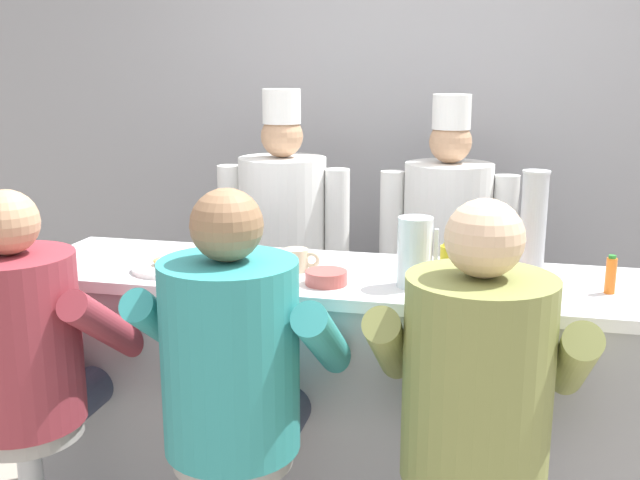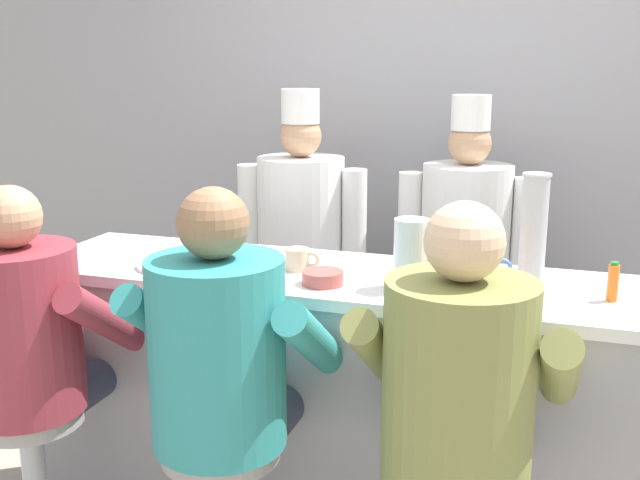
{
  "view_description": "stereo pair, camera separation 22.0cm",
  "coord_description": "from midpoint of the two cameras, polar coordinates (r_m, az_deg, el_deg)",
  "views": [
    {
      "loc": [
        0.43,
        -2.15,
        1.74
      ],
      "look_at": [
        -0.14,
        0.27,
        1.15
      ],
      "focal_mm": 42.0,
      "sensor_mm": 36.0,
      "label": 1
    },
    {
      "loc": [
        0.65,
        -2.09,
        1.74
      ],
      "look_at": [
        -0.14,
        0.27,
        1.15
      ],
      "focal_mm": 42.0,
      "sensor_mm": 36.0,
      "label": 2
    }
  ],
  "objects": [
    {
      "name": "diner_seated_teal",
      "position": [
        2.25,
        -9.34,
        -9.63
      ],
      "size": [
        0.61,
        0.6,
        1.41
      ],
      "color": "#B2B5BA",
      "rests_on": "ground_plane"
    },
    {
      "name": "wall_back",
      "position": [
        3.96,
        5.48,
        7.55
      ],
      "size": [
        10.0,
        0.06,
        2.7
      ],
      "color": "#99999E",
      "rests_on": "ground_plane"
    },
    {
      "name": "ketchup_bottle_red",
      "position": [
        2.29,
        8.98,
        -1.96
      ],
      "size": [
        0.07,
        0.07,
        0.24
      ],
      "color": "red",
      "rests_on": "diner_counter"
    },
    {
      "name": "diner_seated_olive",
      "position": [
        2.1,
        8.88,
        -11.37
      ],
      "size": [
        0.61,
        0.6,
        1.41
      ],
      "color": "#B2B5BA",
      "rests_on": "ground_plane"
    },
    {
      "name": "cup_stack_steel",
      "position": [
        2.47,
        13.49,
        0.8
      ],
      "size": [
        0.09,
        0.09,
        0.38
      ],
      "color": "#B7BABF",
      "rests_on": "diner_counter"
    },
    {
      "name": "diner_seated_maroon",
      "position": [
        2.6,
        -23.85,
        -7.86
      ],
      "size": [
        0.58,
        0.58,
        1.38
      ],
      "color": "#B2B5BA",
      "rests_on": "ground_plane"
    },
    {
      "name": "cook_in_whites_near",
      "position": [
        3.56,
        -4.6,
        -0.51
      ],
      "size": [
        0.64,
        0.41,
        1.63
      ],
      "color": "#232328",
      "rests_on": "ground_plane"
    },
    {
      "name": "water_pitcher_clear",
      "position": [
        2.42,
        4.68,
        -0.95
      ],
      "size": [
        0.13,
        0.11,
        0.23
      ],
      "color": "silver",
      "rests_on": "diner_counter"
    },
    {
      "name": "cereal_bowl",
      "position": [
        2.46,
        -2.09,
        -2.91
      ],
      "size": [
        0.14,
        0.14,
        0.05
      ],
      "color": "#B24C47",
      "rests_on": "diner_counter"
    },
    {
      "name": "coffee_mug_tan",
      "position": [
        2.62,
        -4.15,
        -1.55
      ],
      "size": [
        0.13,
        0.09,
        0.08
      ],
      "color": "beige",
      "rests_on": "diner_counter"
    },
    {
      "name": "breakfast_plate",
      "position": [
        2.7,
        -13.69,
        -1.99
      ],
      "size": [
        0.26,
        0.26,
        0.05
      ],
      "color": "white",
      "rests_on": "diner_counter"
    },
    {
      "name": "coffee_mug_blue",
      "position": [
        2.6,
        10.14,
        -1.77
      ],
      "size": [
        0.13,
        0.09,
        0.08
      ],
      "color": "#4C7AB2",
      "rests_on": "diner_counter"
    },
    {
      "name": "mustard_bottle_yellow",
      "position": [
        2.32,
        7.13,
        -2.08
      ],
      "size": [
        0.06,
        0.06,
        0.21
      ],
      "color": "yellow",
      "rests_on": "diner_counter"
    },
    {
      "name": "hot_sauce_bottle_orange",
      "position": [
        2.49,
        18.95,
        -2.57
      ],
      "size": [
        0.03,
        0.03,
        0.12
      ],
      "color": "orange",
      "rests_on": "diner_counter"
    },
    {
      "name": "cook_in_whites_far",
      "position": [
        3.51,
        7.82,
        -0.97
      ],
      "size": [
        0.63,
        0.4,
        1.61
      ],
      "color": "#232328",
      "rests_on": "ground_plane"
    },
    {
      "name": "diner_counter",
      "position": [
        2.77,
        0.72,
        -12.95
      ],
      "size": [
        2.42,
        0.6,
        1.03
      ],
      "color": "gray",
      "rests_on": "ground_plane"
    }
  ]
}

